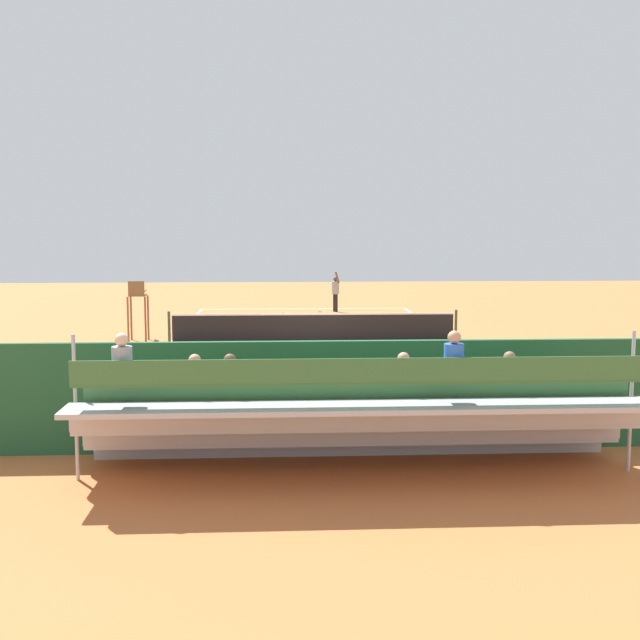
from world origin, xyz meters
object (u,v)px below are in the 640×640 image
equipment_bag (418,431)px  line_judge (149,388)px  tennis_net (314,326)px  tennis_ball_near (355,313)px  courtside_bench (499,408)px  tennis_player (335,290)px  tennis_racket (324,312)px  umpire_chair (138,304)px  tennis_ball_far (283,313)px  bleacher_stand (358,416)px

equipment_bag → line_judge: bearing=-1.9°
tennis_net → equipment_bag: bearing=95.8°
equipment_bag → tennis_ball_near: (-0.92, -21.87, -0.15)m
courtside_bench → line_judge: line_judge is taller
tennis_net → courtside_bench: tennis_net is taller
courtside_bench → tennis_player: 22.84m
equipment_bag → tennis_ball_near: 21.89m
tennis_ball_near → line_judge: 22.53m
equipment_bag → tennis_ball_near: size_ratio=13.64×
equipment_bag → tennis_racket: 22.61m
line_judge → tennis_net: bearing=-105.6°
umpire_chair → tennis_ball_near: size_ratio=32.42×
umpire_chair → line_judge: bearing=100.6°
tennis_net → tennis_ball_far: (1.03, -8.99, -0.47)m
tennis_net → bleacher_stand: bleacher_stand is taller
bleacher_stand → line_judge: (3.71, -2.14, 0.07)m
tennis_racket → tennis_ball_near: (-1.38, 0.74, 0.02)m
umpire_chair → courtside_bench: bearing=124.3°
tennis_ball_far → line_judge: (2.67, 22.23, 0.98)m
bleacher_stand → line_judge: size_ratio=4.70×
tennis_net → bleacher_stand: bearing=90.0°
courtside_bench → tennis_racket: (2.03, -22.48, -0.54)m
equipment_bag → tennis_racket: equipment_bag is taller
tennis_player → tennis_ball_far: size_ratio=29.18×
tennis_net → tennis_racket: bearing=-95.6°
tennis_racket → courtside_bench: bearing=95.2°
bleacher_stand → tennis_ball_far: bearing=-87.6°
courtside_bench → tennis_ball_far: (3.97, -22.27, -0.53)m
equipment_bag → bleacher_stand: bearing=55.5°
tennis_net → bleacher_stand: (-0.00, 15.37, 0.45)m
tennis_racket → line_judge: 22.93m
equipment_bag → line_judge: line_judge is taller
line_judge → tennis_player: bearing=-102.8°
courtside_bench → tennis_net: bearing=-77.5°
bleacher_stand → tennis_racket: size_ratio=16.38×
tennis_ball_near → courtside_bench: bearing=91.7°
umpire_chair → tennis_ball_far: bearing=-120.2°
tennis_ball_far → tennis_net: bearing=96.6°
bleacher_stand → tennis_player: bearing=-93.4°
umpire_chair → bleacher_stand: bearing=111.8°
bleacher_stand → equipment_bag: bleacher_stand is taller
bleacher_stand → tennis_racket: bleacher_stand is taller
courtside_bench → tennis_player: tennis_player is taller
equipment_bag → tennis_racket: size_ratio=1.63×
tennis_ball_near → tennis_ball_far: same height
equipment_bag → tennis_player: tennis_player is taller
tennis_ball_near → tennis_ball_far: 3.35m
tennis_player → bleacher_stand: bearing=86.6°
tennis_ball_near → tennis_racket: bearing=-28.1°
umpire_chair → tennis_ball_near: umpire_chair is taller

